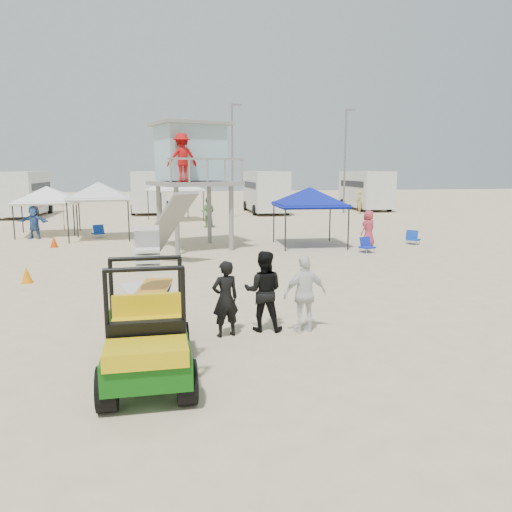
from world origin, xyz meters
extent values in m
plane|color=beige|center=(0.00, 0.00, 0.00)|extent=(140.00, 140.00, 0.00)
cube|color=#0C4E0C|center=(-2.02, -1.13, 0.57)|extent=(1.35, 2.62, 0.46)
cube|color=#DAB20B|center=(-2.02, -1.13, 0.85)|extent=(1.20, 0.75, 0.25)
cylinder|color=black|center=(-2.59, -2.07, 0.33)|extent=(0.31, 0.67, 0.66)
cube|color=black|center=(-2.02, 1.17, 0.45)|extent=(1.29, 1.85, 0.11)
cylinder|color=black|center=(-2.55, 1.17, 0.24)|extent=(0.20, 0.48, 0.48)
imported|color=black|center=(-0.52, 0.87, 0.80)|extent=(0.67, 0.53, 1.60)
imported|color=black|center=(0.33, 1.12, 0.87)|extent=(0.99, 0.85, 1.74)
imported|color=white|center=(1.18, 0.87, 0.82)|extent=(1.02, 0.56, 1.65)
cylinder|color=gray|center=(-1.72, 11.50, 1.37)|extent=(0.20, 0.20, 2.74)
cube|color=gray|center=(-0.52, 12.71, 2.83)|extent=(4.14, 4.14, 0.18)
cube|color=#98BCC4|center=(-0.52, 13.04, 4.11)|extent=(3.07, 2.86, 2.30)
imported|color=#B20F0F|center=(-1.39, 11.61, 3.88)|extent=(1.24, 0.72, 1.93)
cylinder|color=black|center=(3.25, 11.20, 0.95)|extent=(0.06, 0.06, 1.90)
pyramid|color=#0E1B9A|center=(4.63, 12.58, 2.65)|extent=(3.00, 3.00, 0.80)
cube|color=#0E1B9A|center=(4.63, 12.58, 1.85)|extent=(3.00, 3.00, 0.18)
cylinder|color=black|center=(-6.35, 15.27, 1.04)|extent=(0.06, 0.06, 2.07)
pyramid|color=silver|center=(-4.98, 16.64, 2.82)|extent=(3.12, 3.12, 0.80)
cube|color=silver|center=(-4.98, 16.64, 2.02)|extent=(3.12, 3.12, 0.18)
cylinder|color=black|center=(-9.32, 17.13, 0.91)|extent=(0.06, 0.06, 1.81)
pyramid|color=white|center=(-7.85, 18.60, 2.56)|extent=(3.47, 3.47, 0.80)
cube|color=white|center=(-7.85, 18.60, 1.76)|extent=(3.47, 3.47, 0.18)
cylinder|color=black|center=(-2.58, 23.37, 1.06)|extent=(0.06, 0.06, 2.12)
pyramid|color=white|center=(-1.15, 24.80, 2.87)|extent=(3.84, 3.84, 0.80)
cube|color=white|center=(-1.15, 24.80, 2.07)|extent=(3.84, 3.84, 0.18)
imported|color=red|center=(-8.47, 19.03, 0.91)|extent=(2.37, 2.40, 1.82)
imported|color=orange|center=(-7.44, 20.53, 0.91)|extent=(2.83, 2.83, 1.82)
cone|color=orange|center=(-5.96, 6.83, 0.25)|extent=(0.34, 0.34, 0.50)
cone|color=#DB3D06|center=(-6.68, 14.09, 0.25)|extent=(0.34, 0.34, 0.50)
cube|color=#0E37A1|center=(-5.17, 17.02, 0.22)|extent=(0.71, 0.69, 0.06)
cube|color=#0E37A1|center=(-5.17, 17.26, 0.42)|extent=(0.56, 0.40, 0.44)
cylinder|color=#B2B2B7|center=(-5.39, 16.82, 0.10)|extent=(0.03, 0.03, 0.20)
cube|color=#1027B3|center=(6.50, 10.33, 0.22)|extent=(0.69, 0.67, 0.06)
cube|color=#1027B3|center=(6.50, 10.57, 0.42)|extent=(0.56, 0.36, 0.44)
cylinder|color=#B2B2B7|center=(6.28, 10.13, 0.10)|extent=(0.03, 0.03, 0.20)
cube|color=#0F3AA6|center=(9.51, 12.16, 0.22)|extent=(0.74, 0.74, 0.06)
cube|color=#0F3AA6|center=(9.51, 12.40, 0.42)|extent=(0.50, 0.50, 0.44)
cylinder|color=#B2B2B7|center=(9.29, 11.96, 0.10)|extent=(0.03, 0.03, 0.20)
cube|color=silver|center=(-12.00, 30.00, 1.75)|extent=(2.50, 6.80, 3.00)
cube|color=black|center=(-12.00, 30.00, 2.20)|extent=(2.54, 5.44, 0.50)
cube|color=silver|center=(-3.00, 31.50, 1.75)|extent=(2.50, 6.50, 3.00)
cube|color=black|center=(-3.00, 31.50, 2.20)|extent=(2.54, 5.20, 0.50)
cylinder|color=black|center=(-4.25, 29.42, 0.40)|extent=(0.25, 0.80, 0.80)
cube|color=silver|center=(6.00, 30.00, 1.75)|extent=(2.50, 7.00, 3.00)
cube|color=black|center=(6.00, 30.00, 2.20)|extent=(2.54, 5.60, 0.50)
cylinder|color=black|center=(4.75, 27.76, 0.40)|extent=(0.25, 0.80, 0.80)
cube|color=silver|center=(15.00, 31.50, 1.75)|extent=(2.50, 6.60, 3.00)
cube|color=black|center=(15.00, 31.50, 2.20)|extent=(2.54, 5.28, 0.50)
cylinder|color=black|center=(13.75, 29.39, 0.40)|extent=(0.25, 0.80, 0.80)
cylinder|color=slate|center=(3.00, 27.00, 4.00)|extent=(0.14, 0.14, 8.00)
cylinder|color=slate|center=(12.00, 28.50, 4.00)|extent=(0.14, 0.14, 8.00)
imported|color=gold|center=(12.95, 27.65, 0.91)|extent=(0.69, 0.79, 1.82)
imported|color=#588852|center=(0.71, 20.74, 0.90)|extent=(1.04, 0.91, 1.81)
imported|color=#BA3547|center=(7.25, 12.07, 0.81)|extent=(0.94, 0.85, 1.62)
imported|color=#315895|center=(-8.24, 17.19, 0.83)|extent=(1.60, 0.78, 1.66)
camera|label=1|loc=(-1.62, -9.07, 3.44)|focal=35.00mm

